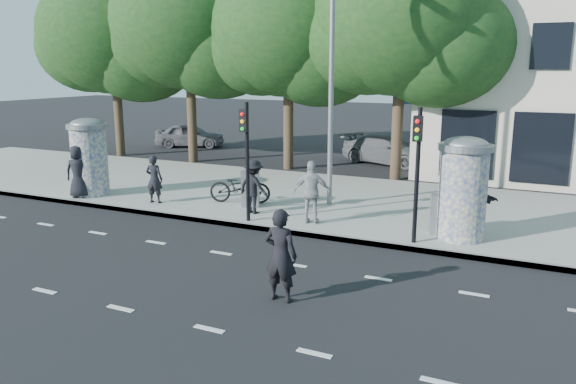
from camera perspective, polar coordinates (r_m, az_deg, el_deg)
The scene contains 25 objects.
ground at distance 12.94m, azimuth -10.11°, elevation -7.95°, with size 120.00×120.00×0.00m, color black.
sidewalk at distance 19.24m, azimuth 2.85°, elevation -0.70°, with size 40.00×8.00×0.15m, color gray.
curb at distance 15.78m, azimuth -2.67°, elevation -3.69°, with size 40.00×0.10×0.16m, color slate.
lane_dash_near at distance 11.36m, azimuth -16.64°, elevation -11.28°, with size 32.00×0.12×0.01m, color silver.
lane_dash_far at distance 14.03m, azimuth -6.80°, elevation -6.18°, with size 32.00×0.12×0.01m, color silver.
ad_column_left at distance 20.47m, azimuth -19.54°, elevation 3.57°, with size 1.36×1.36×2.65m.
ad_column_right at distance 14.94m, azimuth 17.37°, elevation 0.59°, with size 1.36×1.36×2.65m.
traffic_pole_near at distance 15.82m, azimuth -4.26°, elevation 4.32°, with size 0.22×0.31×3.40m.
traffic_pole_far at distance 14.11m, azimuth 13.00°, elevation 3.02°, with size 0.22×0.31×3.40m.
street_lamp at distance 17.63m, azimuth 4.38°, elevation 13.53°, with size 0.25×0.93×8.00m.
tree_far_left at distance 30.10m, azimuth -17.35°, elevation 15.29°, with size 7.20×7.20×9.26m.
tree_mid_left at distance 27.32m, azimuth -10.10°, elevation 16.63°, with size 7.20×7.20×9.57m.
tree_near_left at distance 24.95m, azimuth 0.04°, elevation 16.21°, with size 6.80×6.80×8.97m.
tree_center at distance 22.89m, azimuth 11.49°, elevation 16.91°, with size 7.00×7.00×9.30m.
ped_a at distance 20.19m, azimuth -20.51°, elevation 1.97°, with size 0.88×0.57×1.80m, color black.
ped_b at distance 18.72m, azimuth -13.43°, elevation 1.28°, with size 0.57×0.38×1.57m, color black.
ped_d at distance 16.94m, azimuth -3.52°, elevation 0.55°, with size 1.06×0.61×1.63m, color black.
ped_e at distance 15.79m, azimuth 2.45°, elevation -0.04°, with size 1.05×0.60×1.79m, color #A4A3A6.
ped_f at distance 15.24m, azimuth 17.53°, elevation -1.02°, with size 1.69×0.61×1.83m, color black.
man_road at distance 10.94m, azimuth -0.74°, elevation -6.45°, with size 0.68×0.45×1.86m, color black.
bicycle at distance 18.33m, azimuth -4.91°, elevation 0.52°, with size 2.00×0.70×1.05m, color black.
cabinet_left at distance 17.79m, azimuth -3.85°, elevation 0.33°, with size 0.55×0.40×1.15m, color gray.
cabinet_right at distance 15.36m, azimuth 15.19°, elevation -2.22°, with size 0.51×0.37×1.07m, color gray.
car_left at distance 32.73m, azimuth -9.92°, elevation 5.70°, with size 3.88×1.56×1.32m, color slate.
car_right at distance 26.93m, azimuth 10.13°, elevation 4.23°, with size 4.56×1.85×1.32m, color slate.
Camera 1 is at (7.13, -9.82, 4.51)m, focal length 35.00 mm.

